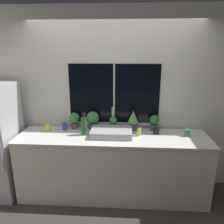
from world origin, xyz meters
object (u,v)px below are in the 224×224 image
at_px(sink, 111,132).
at_px(mug_black, 156,131).
at_px(potted_plant_far_left, 74,119).
at_px(bottle_tall, 84,126).
at_px(potted_plant_center, 113,123).
at_px(potted_plant_far_right, 154,122).
at_px(potted_plant_right, 133,119).
at_px(potted_plant_left, 93,119).
at_px(mug_green, 187,133).
at_px(soap_bottle, 139,132).
at_px(mug_yellow, 48,127).
at_px(mug_blue, 64,126).

xyz_separation_m(sink, mug_black, (0.63, 0.09, -0.01)).
xyz_separation_m(potted_plant_far_left, bottle_tall, (0.19, -0.24, -0.02)).
height_order(potted_plant_center, potted_plant_far_right, potted_plant_far_right).
bearing_deg(potted_plant_right, mug_black, -23.04).
distance_m(sink, potted_plant_center, 0.23).
distance_m(sink, bottle_tall, 0.40).
bearing_deg(mug_black, potted_plant_left, 171.51).
distance_m(potted_plant_far_left, mug_green, 1.65).
bearing_deg(bottle_tall, potted_plant_right, 18.64).
relative_size(potted_plant_far_left, potted_plant_left, 0.91).
xyz_separation_m(sink, potted_plant_far_left, (-0.58, 0.23, 0.10)).
relative_size(mug_black, mug_green, 0.85).
distance_m(potted_plant_left, mug_black, 0.95).
relative_size(sink, potted_plant_far_left, 2.30).
height_order(mug_black, mug_green, mug_green).
xyz_separation_m(potted_plant_right, potted_plant_far_right, (0.31, 0.00, -0.04)).
relative_size(sink, potted_plant_right, 1.91).
bearing_deg(potted_plant_far_right, potted_plant_left, -180.00).
bearing_deg(potted_plant_far_right, potted_plant_right, 180.00).
height_order(potted_plant_far_left, potted_plant_right, potted_plant_right).
distance_m(potted_plant_left, mug_green, 1.37).
bearing_deg(bottle_tall, soap_bottle, 0.58).
bearing_deg(potted_plant_left, mug_yellow, -170.03).
xyz_separation_m(soap_bottle, mug_yellow, (-1.34, 0.11, -0.01)).
relative_size(potted_plant_far_left, mug_yellow, 2.48).
xyz_separation_m(potted_plant_far_left, potted_plant_right, (0.89, 0.00, 0.02)).
distance_m(potted_plant_right, bottle_tall, 0.74).
bearing_deg(potted_plant_far_left, mug_yellow, -162.89).
xyz_separation_m(potted_plant_center, potted_plant_far_right, (0.61, 0.00, 0.03)).
bearing_deg(mug_yellow, potted_plant_far_right, 4.21).
relative_size(mug_yellow, mug_green, 0.99).
xyz_separation_m(sink, potted_plant_far_right, (0.62, 0.23, 0.09)).
height_order(potted_plant_center, mug_blue, potted_plant_center).
relative_size(bottle_tall, mug_black, 3.66).
xyz_separation_m(soap_bottle, mug_blue, (-1.11, 0.17, -0.01)).
distance_m(potted_plant_center, mug_blue, 0.74).
distance_m(mug_yellow, mug_black, 1.59).
distance_m(bottle_tall, mug_yellow, 0.58).
distance_m(potted_plant_far_left, mug_black, 1.23).
xyz_separation_m(mug_blue, mug_green, (1.78, -0.14, -0.00)).
distance_m(potted_plant_far_right, mug_blue, 1.35).
distance_m(bottle_tall, mug_green, 1.45).
relative_size(soap_bottle, mug_yellow, 1.48).
relative_size(potted_plant_right, mug_blue, 2.87).
bearing_deg(potted_plant_right, potted_plant_left, -180.00).
height_order(potted_plant_right, mug_yellow, potted_plant_right).
xyz_separation_m(potted_plant_right, soap_bottle, (0.08, -0.23, -0.11)).
bearing_deg(potted_plant_far_left, potted_plant_center, 0.00).
xyz_separation_m(mug_yellow, mug_blue, (0.23, 0.06, 0.00)).
xyz_separation_m(soap_bottle, bottle_tall, (-0.78, -0.01, 0.07)).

